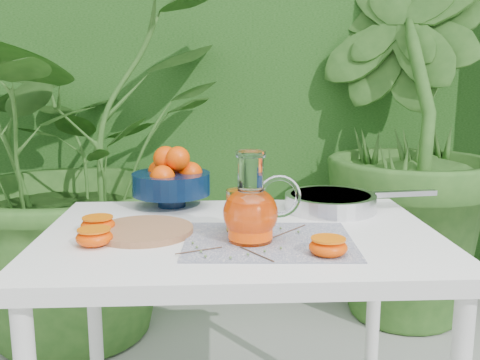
{
  "coord_description": "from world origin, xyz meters",
  "views": [
    {
      "loc": [
        -0.04,
        -1.23,
        1.14
      ],
      "look_at": [
        0.03,
        0.1,
        0.88
      ],
      "focal_mm": 40.0,
      "sensor_mm": 36.0,
      "label": 1
    }
  ],
  "objects_px": {
    "cutting_board": "(144,231)",
    "juice_pitcher": "(252,210)",
    "saute_pan": "(332,201)",
    "fruit_bowl": "(172,179)",
    "white_table": "(240,262)"
  },
  "relations": [
    {
      "from": "fruit_bowl",
      "to": "juice_pitcher",
      "type": "bearing_deg",
      "value": -60.07
    },
    {
      "from": "white_table",
      "to": "saute_pan",
      "type": "relative_size",
      "value": 2.08
    },
    {
      "from": "cutting_board",
      "to": "fruit_bowl",
      "type": "distance_m",
      "value": 0.31
    },
    {
      "from": "cutting_board",
      "to": "saute_pan",
      "type": "height_order",
      "value": "saute_pan"
    },
    {
      "from": "white_table",
      "to": "cutting_board",
      "type": "height_order",
      "value": "cutting_board"
    },
    {
      "from": "fruit_bowl",
      "to": "juice_pitcher",
      "type": "height_order",
      "value": "juice_pitcher"
    },
    {
      "from": "juice_pitcher",
      "to": "cutting_board",
      "type": "bearing_deg",
      "value": 162.56
    },
    {
      "from": "white_table",
      "to": "juice_pitcher",
      "type": "distance_m",
      "value": 0.18
    },
    {
      "from": "white_table",
      "to": "fruit_bowl",
      "type": "distance_m",
      "value": 0.38
    },
    {
      "from": "cutting_board",
      "to": "juice_pitcher",
      "type": "height_order",
      "value": "juice_pitcher"
    },
    {
      "from": "fruit_bowl",
      "to": "saute_pan",
      "type": "distance_m",
      "value": 0.48
    },
    {
      "from": "cutting_board",
      "to": "juice_pitcher",
      "type": "bearing_deg",
      "value": -17.44
    },
    {
      "from": "saute_pan",
      "to": "cutting_board",
      "type": "bearing_deg",
      "value": -157.74
    },
    {
      "from": "juice_pitcher",
      "to": "saute_pan",
      "type": "xyz_separation_m",
      "value": [
        0.26,
        0.3,
        -0.05
      ]
    },
    {
      "from": "juice_pitcher",
      "to": "saute_pan",
      "type": "height_order",
      "value": "juice_pitcher"
    }
  ]
}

